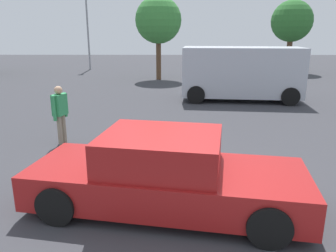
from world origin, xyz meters
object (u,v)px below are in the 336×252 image
at_px(light_post_mid, 87,12).
at_px(van_white, 241,72).
at_px(sedan_foreground, 165,175).
at_px(pedestrian, 60,110).

bearing_deg(light_post_mid, van_white, -52.33).
bearing_deg(van_white, sedan_foreground, -102.88).
distance_m(pedestrian, light_post_mid, 19.28).
relative_size(sedan_foreground, light_post_mid, 0.74).
xyz_separation_m(sedan_foreground, light_post_mid, (-6.52, 22.03, 3.84)).
bearing_deg(van_white, pedestrian, -129.34).
height_order(van_white, pedestrian, van_white).
distance_m(sedan_foreground, van_white, 10.01).
distance_m(van_white, pedestrian, 8.56).
distance_m(sedan_foreground, light_post_mid, 23.29).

